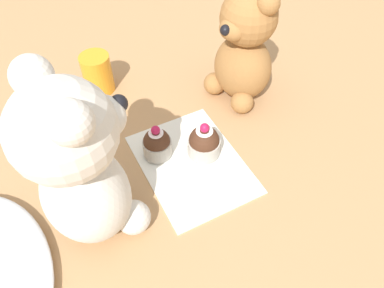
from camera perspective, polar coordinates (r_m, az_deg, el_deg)
The scene contains 7 objects.
ground_plane at distance 0.67m, azimuth 0.00°, elevation -3.11°, with size 4.00×4.00×0.00m, color tan.
knitted_placemat at distance 0.67m, azimuth 0.00°, elevation -2.96°, with size 0.23×0.17×0.01m, color silver.
teddy_bear_cream at distance 0.51m, azimuth -16.81°, elevation -3.13°, with size 0.16×0.16×0.29m.
teddy_bear_tan at distance 0.74m, azimuth 7.88°, elevation 14.16°, with size 0.14×0.14×0.24m.
cupcake_near_cream_bear at distance 0.67m, azimuth -5.36°, elevation 0.05°, with size 0.05×0.05×0.07m.
cupcake_near_tan_bear at distance 0.67m, azimuth 1.85°, elevation 0.21°, with size 0.06×0.06×0.07m.
juice_glass at distance 0.81m, azimuth -14.21°, elevation 10.40°, with size 0.06×0.06×0.08m, color orange.
Camera 1 is at (-0.36, 0.19, 0.53)m, focal length 35.00 mm.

